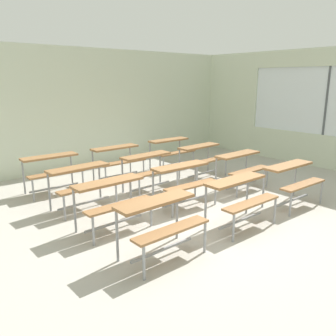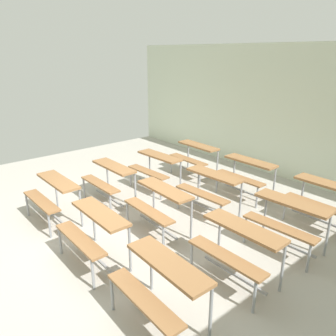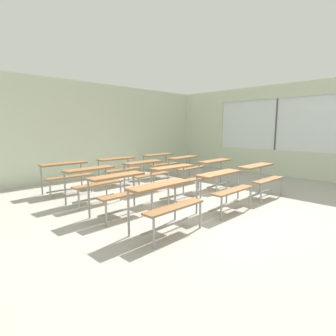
# 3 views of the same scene
# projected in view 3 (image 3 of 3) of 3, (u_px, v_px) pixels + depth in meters

# --- Properties ---
(ground) EXTENTS (10.00, 9.00, 0.05)m
(ground) POSITION_uv_depth(u_px,v_px,m) (188.00, 210.00, 5.21)
(ground) COLOR #ADA89E
(wall_back) EXTENTS (10.00, 0.12, 3.00)m
(wall_back) POSITION_uv_depth(u_px,v_px,m) (80.00, 131.00, 8.15)
(wall_back) COLOR beige
(wall_back) RESTS_ON ground
(wall_right) EXTENTS (0.12, 9.00, 3.00)m
(wall_right) POSITION_uv_depth(u_px,v_px,m) (295.00, 132.00, 8.35)
(wall_right) COLOR beige
(wall_right) RESTS_ON ground
(desk_bench_r0c0) EXTENTS (1.11, 0.61, 0.74)m
(desk_bench_r0c0) POSITION_uv_depth(u_px,v_px,m) (165.00, 196.00, 3.98)
(desk_bench_r0c0) COLOR olive
(desk_bench_r0c0) RESTS_ON ground
(desk_bench_r0c1) EXTENTS (1.10, 0.60, 0.74)m
(desk_bench_r0c1) POSITION_uv_depth(u_px,v_px,m) (224.00, 182.00, 5.01)
(desk_bench_r0c1) COLOR olive
(desk_bench_r0c1) RESTS_ON ground
(desk_bench_r0c2) EXTENTS (1.11, 0.61, 0.74)m
(desk_bench_r0c2) POSITION_uv_depth(u_px,v_px,m) (260.00, 173.00, 6.02)
(desk_bench_r0c2) COLOR olive
(desk_bench_r0c2) RESTS_ON ground
(desk_bench_r1c0) EXTENTS (1.11, 0.60, 0.74)m
(desk_bench_r1c0) POSITION_uv_depth(u_px,v_px,m) (120.00, 185.00, 4.75)
(desk_bench_r1c0) COLOR olive
(desk_bench_r1c0) RESTS_ON ground
(desk_bench_r1c1) EXTENTS (1.12, 0.63, 0.74)m
(desk_bench_r1c1) POSITION_uv_depth(u_px,v_px,m) (176.00, 175.00, 5.81)
(desk_bench_r1c1) COLOR olive
(desk_bench_r1c1) RESTS_ON ground
(desk_bench_r1c2) EXTENTS (1.11, 0.60, 0.74)m
(desk_bench_r1c2) POSITION_uv_depth(u_px,v_px,m) (218.00, 167.00, 6.90)
(desk_bench_r1c2) COLOR olive
(desk_bench_r1c2) RESTS_ON ground
(desk_bench_r2c0) EXTENTS (1.13, 0.64, 0.74)m
(desk_bench_r2c0) POSITION_uv_depth(u_px,v_px,m) (93.00, 177.00, 5.56)
(desk_bench_r2c0) COLOR olive
(desk_bench_r2c0) RESTS_ON ground
(desk_bench_r2c1) EXTENTS (1.12, 0.64, 0.74)m
(desk_bench_r2c1) POSITION_uv_depth(u_px,v_px,m) (146.00, 169.00, 6.64)
(desk_bench_r2c1) COLOR olive
(desk_bench_r2c1) RESTS_ON ground
(desk_bench_r2c2) EXTENTS (1.13, 0.65, 0.74)m
(desk_bench_r2c2) POSITION_uv_depth(u_px,v_px,m) (186.00, 163.00, 7.71)
(desk_bench_r2c2) COLOR olive
(desk_bench_r2c2) RESTS_ON ground
(desk_bench_r3c0) EXTENTS (1.11, 0.61, 0.74)m
(desk_bench_r3c0) POSITION_uv_depth(u_px,v_px,m) (66.00, 171.00, 6.37)
(desk_bench_r3c0) COLOR olive
(desk_bench_r3c0) RESTS_ON ground
(desk_bench_r3c1) EXTENTS (1.10, 0.59, 0.74)m
(desk_bench_r3c1) POSITION_uv_depth(u_px,v_px,m) (119.00, 165.00, 7.40)
(desk_bench_r3c1) COLOR olive
(desk_bench_r3c1) RESTS_ON ground
(desk_bench_r3c2) EXTENTS (1.11, 0.60, 0.74)m
(desk_bench_r3c2) POSITION_uv_depth(u_px,v_px,m) (160.00, 160.00, 8.49)
(desk_bench_r3c2) COLOR olive
(desk_bench_r3c2) RESTS_ON ground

